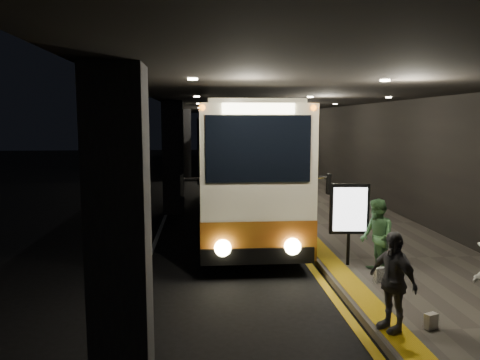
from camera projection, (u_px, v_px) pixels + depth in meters
name	position (u px, v px, depth m)	size (l,w,h in m)	color
ground	(214.00, 237.00, 14.78)	(90.00, 90.00, 0.00)	black
lane_line_white	(168.00, 208.00, 19.58)	(0.12, 50.00, 0.01)	silver
kerb_stripe_yellow	(267.00, 207.00, 19.91)	(0.18, 50.00, 0.01)	gold
sidewalk	(322.00, 204.00, 20.09)	(4.50, 50.00, 0.15)	#514C44
tactile_strip	(278.00, 203.00, 19.93)	(0.50, 50.00, 0.01)	gold
terminal_wall	(375.00, 136.00, 19.89)	(0.10, 50.00, 6.00)	black
support_columns	(173.00, 158.00, 18.34)	(0.80, 24.80, 4.40)	black
canopy	(271.00, 98.00, 19.34)	(9.00, 50.00, 0.40)	black
coach_main	(237.00, 169.00, 16.79)	(2.75, 13.01, 4.04)	beige
coach_second	(221.00, 147.00, 34.08)	(2.99, 11.54, 3.59)	beige
passenger_boarding	(305.00, 208.00, 14.86)	(0.55, 0.36, 1.51)	#AC505A
passenger_waiting_green	(377.00, 237.00, 10.61)	(0.85, 0.52, 1.75)	#3A693D
passenger_waiting_grey	(393.00, 281.00, 7.78)	(0.99, 0.51, 1.70)	#515156
bag_polka	(380.00, 275.00, 10.18)	(0.27, 0.12, 0.33)	black
bag_plain	(431.00, 321.00, 7.90)	(0.21, 0.12, 0.26)	silver
info_sign	(349.00, 210.00, 11.25)	(0.95, 0.20, 2.00)	black
stanchion_post	(307.00, 218.00, 14.07)	(0.05, 0.05, 1.19)	black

